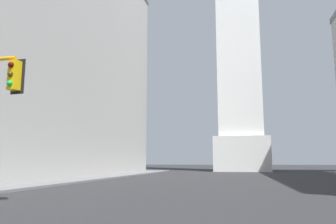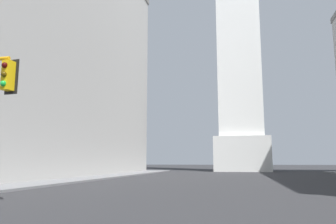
# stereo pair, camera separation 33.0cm
# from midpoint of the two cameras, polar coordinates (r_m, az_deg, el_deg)

# --- Properties ---
(sidewalk_left) EXTENTS (5.00, 70.27, 0.15)m
(sidewalk_left) POSITION_cam_midpoint_polar(r_m,az_deg,el_deg) (26.46, -21.32, -11.40)
(sidewalk_left) COLOR slate
(sidewalk_left) RESTS_ON ground_plane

